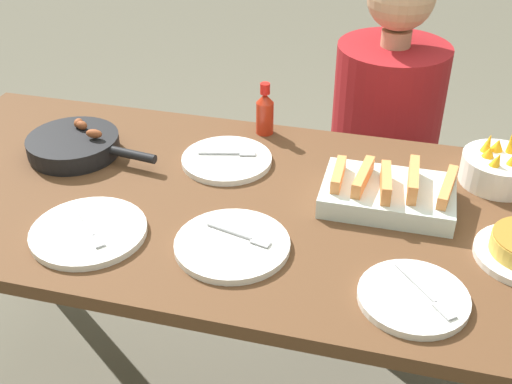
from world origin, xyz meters
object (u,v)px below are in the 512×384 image
object	(u,v)px
skillet	(75,145)
person_figure	(379,174)
melon_tray	(388,193)
fruit_bowl_mango	(499,168)
hot_sauce_bottle	(265,112)
empty_plate_near_front	(232,245)
empty_plate_far_right	(89,232)
empty_plate_far_left	(227,160)
empty_plate_mid_edge	(413,297)

from	to	relation	value
skillet	person_figure	size ratio (longest dim) A/B	0.31
melon_tray	fruit_bowl_mango	xyz separation A→B (m)	(0.26, 0.17, 0.01)
melon_tray	hot_sauce_bottle	size ratio (longest dim) A/B	2.04
skillet	empty_plate_near_front	bearing A→B (deg)	-21.10
empty_plate_far_right	person_figure	bearing A→B (deg)	56.91
empty_plate_far_left	person_figure	world-z (taller)	person_figure
melon_tray	empty_plate_mid_edge	world-z (taller)	melon_tray
empty_plate_mid_edge	hot_sauce_bottle	distance (m)	0.76
empty_plate_far_left	fruit_bowl_mango	world-z (taller)	fruit_bowl_mango
hot_sauce_bottle	person_figure	xyz separation A→B (m)	(0.33, 0.33, -0.35)
empty_plate_far_left	person_figure	xyz separation A→B (m)	(0.38, 0.52, -0.29)
empty_plate_mid_edge	person_figure	xyz separation A→B (m)	(-0.13, 0.94, -0.29)
empty_plate_far_right	person_figure	world-z (taller)	person_figure
melon_tray	empty_plate_mid_edge	bearing A→B (deg)	-76.36
melon_tray	fruit_bowl_mango	size ratio (longest dim) A/B	1.65
empty_plate_far_right	empty_plate_mid_edge	xyz separation A→B (m)	(0.71, -0.03, 0.00)
fruit_bowl_mango	skillet	bearing A→B (deg)	-172.66
skillet	fruit_bowl_mango	distance (m)	1.10
skillet	empty_plate_far_right	bearing A→B (deg)	-50.57
fruit_bowl_mango	melon_tray	bearing A→B (deg)	-146.35
empty_plate_mid_edge	fruit_bowl_mango	world-z (taller)	fruit_bowl_mango
skillet	empty_plate_mid_edge	xyz separation A→B (m)	(0.92, -0.36, -0.02)
empty_plate_far_right	hot_sauce_bottle	world-z (taller)	hot_sauce_bottle
skillet	fruit_bowl_mango	xyz separation A→B (m)	(1.09, 0.14, 0.01)
fruit_bowl_mango	person_figure	bearing A→B (deg)	124.78
empty_plate_far_right	empty_plate_mid_edge	distance (m)	0.71
melon_tray	skillet	world-z (taller)	melon_tray
empty_plate_far_right	empty_plate_mid_edge	size ratio (longest dim) A/B	1.19
person_figure	empty_plate_mid_edge	bearing A→B (deg)	-82.36
skillet	empty_plate_far_right	distance (m)	0.38
empty_plate_far_right	empty_plate_mid_edge	bearing A→B (deg)	-2.75
empty_plate_far_left	skillet	bearing A→B (deg)	-171.65
empty_plate_far_right	empty_plate_near_front	bearing A→B (deg)	6.46
skillet	empty_plate_mid_edge	world-z (taller)	skillet
empty_plate_far_left	fruit_bowl_mango	xyz separation A→B (m)	(0.69, 0.08, 0.03)
empty_plate_far_right	person_figure	distance (m)	1.12
empty_plate_near_front	fruit_bowl_mango	bearing A→B (deg)	36.84
skillet	person_figure	xyz separation A→B (m)	(0.79, 0.58, -0.31)
empty_plate_mid_edge	fruit_bowl_mango	bearing A→B (deg)	70.17
empty_plate_far_left	empty_plate_mid_edge	size ratio (longest dim) A/B	1.09
skillet	hot_sauce_bottle	bearing A→B (deg)	35.67
hot_sauce_bottle	person_figure	bearing A→B (deg)	45.55
melon_tray	empty_plate_far_right	world-z (taller)	melon_tray
fruit_bowl_mango	hot_sauce_bottle	distance (m)	0.64
skillet	person_figure	distance (m)	1.03
empty_plate_far_left	empty_plate_far_right	world-z (taller)	same
empty_plate_mid_edge	fruit_bowl_mango	distance (m)	0.53
empty_plate_near_front	person_figure	distance (m)	0.95
empty_plate_near_front	person_figure	world-z (taller)	person_figure
empty_plate_near_front	empty_plate_far_right	world-z (taller)	same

